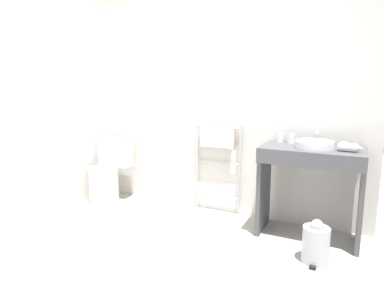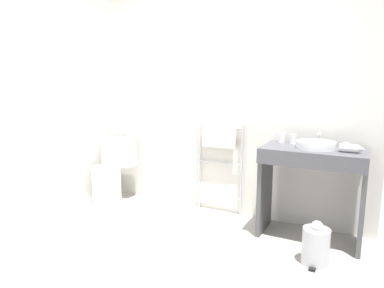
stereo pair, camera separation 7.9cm
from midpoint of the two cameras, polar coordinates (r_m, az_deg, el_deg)
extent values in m
plane|color=#A8A399|center=(2.77, -9.67, -21.26)|extent=(12.00, 12.00, 0.00)
cube|color=silver|center=(3.80, 5.18, 7.08)|extent=(3.28, 0.12, 2.46)
cube|color=silver|center=(4.04, -21.28, 6.62)|extent=(0.12, 2.35, 2.46)
cylinder|color=white|center=(4.24, -13.49, -6.86)|extent=(0.34, 0.34, 0.42)
cylinder|color=white|center=(4.18, -13.62, -3.96)|extent=(0.35, 0.35, 0.02)
cube|color=white|center=(4.33, -11.60, -1.23)|extent=(0.41, 0.18, 0.34)
cylinder|color=silver|center=(4.29, -11.69, 1.09)|extent=(0.05, 0.05, 0.01)
cylinder|color=silver|center=(3.91, 1.77, -3.67)|extent=(0.02, 0.02, 1.00)
cylinder|color=silver|center=(3.72, 8.83, -4.51)|extent=(0.02, 0.02, 1.00)
cylinder|color=silver|center=(3.90, 5.13, -8.63)|extent=(0.51, 0.02, 0.02)
cylinder|color=silver|center=(3.79, 5.23, -3.07)|extent=(0.51, 0.02, 0.02)
cylinder|color=silver|center=(3.72, 5.32, 2.76)|extent=(0.51, 0.02, 0.02)
cube|color=silver|center=(3.71, 5.13, 1.14)|extent=(0.39, 0.04, 0.23)
cube|color=#4C4C51|center=(3.25, 20.30, -0.99)|extent=(0.90, 0.48, 0.03)
cube|color=#4C4C51|center=(3.04, 19.62, -3.00)|extent=(0.90, 0.02, 0.10)
cube|color=#4C4C4F|center=(3.44, 12.69, -7.41)|extent=(0.04, 0.41, 0.82)
cube|color=#4C4C4F|center=(3.33, 27.23, -8.89)|extent=(0.04, 0.41, 0.82)
cylinder|color=white|center=(3.24, 20.61, -0.15)|extent=(0.33, 0.33, 0.06)
cylinder|color=silver|center=(3.23, 20.64, 0.34)|extent=(0.27, 0.27, 0.01)
cylinder|color=silver|center=(3.43, 21.08, 0.90)|extent=(0.02, 0.02, 0.13)
cylinder|color=silver|center=(3.38, 21.04, 1.67)|extent=(0.02, 0.09, 0.02)
cylinder|color=white|center=(3.46, 15.30, 1.05)|extent=(0.07, 0.07, 0.10)
cylinder|color=white|center=(3.41, 17.08, 0.81)|extent=(0.06, 0.06, 0.09)
cylinder|color=white|center=(3.17, 25.35, -0.64)|extent=(0.15, 0.07, 0.07)
cone|color=silver|center=(3.17, 27.15, -0.79)|extent=(0.05, 0.06, 0.06)
cube|color=white|center=(3.26, 24.86, -0.33)|extent=(0.04, 0.11, 0.05)
cylinder|color=#B7B7BC|center=(3.03, 20.65, -15.69)|extent=(0.22, 0.22, 0.30)
sphere|color=#B7B7BC|center=(2.96, 20.86, -12.75)|extent=(0.10, 0.10, 0.10)
cube|color=black|center=(2.98, 20.14, -19.04)|extent=(0.05, 0.04, 0.02)
camera|label=1|loc=(0.04, -89.23, 0.14)|focal=32.00mm
camera|label=2|loc=(0.04, 90.77, -0.14)|focal=32.00mm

